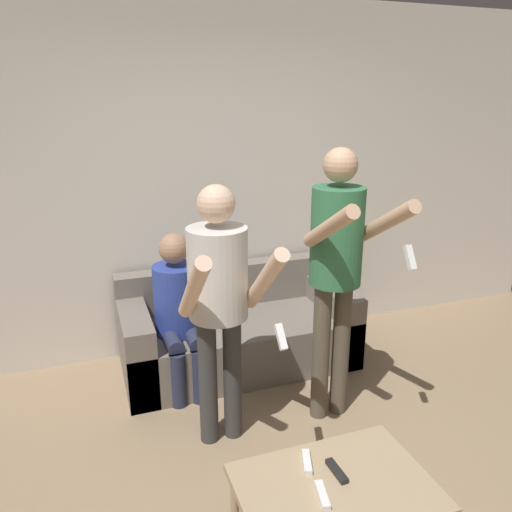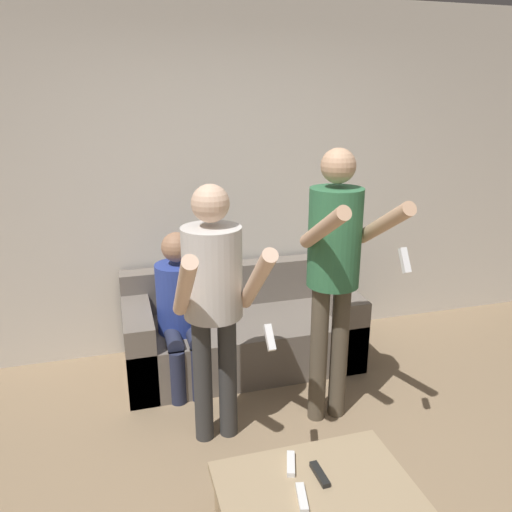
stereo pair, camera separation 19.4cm
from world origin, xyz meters
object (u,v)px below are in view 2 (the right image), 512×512
object	(u,v)px
person_standing_left	(214,290)
person_standing_right	(335,260)
coffee_table	(317,496)
couch	(241,332)
person_seated	(180,305)
remote_mid	(320,474)
remote_near	(302,498)
remote_far	(291,464)

from	to	relation	value
person_standing_left	person_standing_right	bearing A→B (deg)	0.25
coffee_table	couch	bearing A→B (deg)	86.42
person_standing_right	person_seated	distance (m)	1.19
coffee_table	person_standing_left	bearing A→B (deg)	105.06
couch	person_seated	size ratio (longest dim) A/B	1.56
person_standing_left	coffee_table	world-z (taller)	person_standing_left
person_standing_right	person_seated	size ratio (longest dim) A/B	1.55
remote_mid	remote_near	bearing A→B (deg)	-139.76
person_seated	remote_far	xyz separation A→B (m)	(0.30, -1.47, -0.21)
couch	person_standing_right	world-z (taller)	person_standing_right
person_seated	coffee_table	xyz separation A→B (m)	(0.36, -1.63, -0.26)
person_standing_left	remote_far	world-z (taller)	person_standing_left
person_standing_right	person_seated	bearing A→B (deg)	140.35
remote_far	person_standing_left	bearing A→B (deg)	103.77
person_standing_left	remote_mid	xyz separation A→B (m)	(0.29, -0.87, -0.58)
couch	remote_mid	xyz separation A→B (m)	(-0.07, -1.72, 0.13)
person_standing_right	remote_near	distance (m)	1.32
person_standing_right	coffee_table	size ratio (longest dim) A/B	2.03
remote_mid	couch	bearing A→B (deg)	87.57
couch	person_standing_left	size ratio (longest dim) A/B	1.12
couch	remote_far	size ratio (longest dim) A/B	11.33
person_standing_right	couch	bearing A→B (deg)	113.39
remote_near	person_standing_left	bearing A→B (deg)	99.64
remote_near	remote_far	distance (m)	0.21
couch	person_seated	world-z (taller)	person_seated
remote_far	remote_near	bearing A→B (deg)	-96.57
person_standing_left	person_seated	size ratio (longest dim) A/B	1.40
person_standing_left	remote_far	bearing A→B (deg)	-76.23
person_standing_right	coffee_table	bearing A→B (deg)	-116.85
person_standing_left	remote_mid	distance (m)	1.09
coffee_table	remote_far	size ratio (longest dim) A/B	5.54
person_standing_right	remote_far	bearing A→B (deg)	-124.71
person_standing_right	remote_far	size ratio (longest dim) A/B	11.23
remote_near	remote_mid	size ratio (longest dim) A/B	1.02
coffee_table	remote_far	world-z (taller)	remote_far
person_standing_left	remote_near	size ratio (longest dim) A/B	10.09
person_standing_left	remote_near	bearing A→B (deg)	-80.36
remote_mid	person_seated	bearing A→B (deg)	104.28
person_standing_left	couch	bearing A→B (deg)	66.72
couch	remote_mid	size ratio (longest dim) A/B	11.51
remote_mid	remote_far	distance (m)	0.14
person_standing_left	person_seated	xyz separation A→B (m)	(-0.11, 0.70, -0.37)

